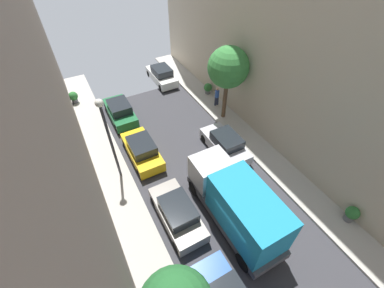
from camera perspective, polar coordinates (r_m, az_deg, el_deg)
ground at (r=14.97m, az=11.10°, el=-19.16°), size 32.00×32.00×0.00m
sidewalk_left at (r=13.85m, az=-7.86°, el=-28.04°), size 2.00×44.00×0.15m
sidewalk_right at (r=17.40m, az=24.60°, el=-10.63°), size 2.00×44.00×0.15m
parked_car_left_2 at (r=14.52m, az=-3.29°, el=-15.23°), size 1.78×4.20×1.57m
parked_car_left_3 at (r=17.87m, az=-11.17°, el=-1.35°), size 1.78×4.20×1.57m
parked_car_left_4 at (r=21.77m, az=-15.86°, el=7.12°), size 1.78×4.20×1.57m
parked_car_right_2 at (r=18.10m, az=7.51°, el=-0.06°), size 1.78×4.20×1.57m
parked_car_right_3 at (r=26.18m, az=-6.83°, el=15.13°), size 1.78×4.20×1.57m
delivery_truck at (r=13.73m, az=10.05°, el=-13.16°), size 2.26×6.60×3.38m
pedestrian at (r=22.28m, az=5.63°, el=10.73°), size 0.40×0.36×1.72m
street_tree_1 at (r=19.21m, az=8.15°, el=16.63°), size 3.03×3.03×5.91m
potted_plant_1 at (r=24.01m, az=3.61°, el=12.46°), size 0.76×0.76×1.00m
potted_plant_3 at (r=16.92m, az=32.31°, el=-13.13°), size 0.73×0.73×1.05m
potted_plant_4 at (r=24.97m, az=-25.12°, el=9.59°), size 0.78×0.78×1.05m
lamp_post at (r=14.81m, az=-18.49°, el=2.90°), size 0.44×0.44×5.88m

